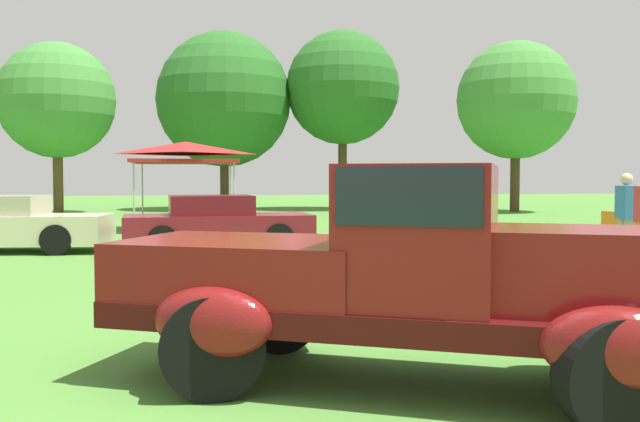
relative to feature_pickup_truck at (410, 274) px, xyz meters
The scene contains 11 objects.
ground_plane 1.00m from the feature_pickup_truck, behind, with size 120.00×120.00×0.00m, color #4C8433.
feature_pickup_truck is the anchor object (origin of this frame).
show_car_cream 12.31m from the feature_pickup_truck, 118.35° to the left, with size 4.50×2.10×1.22m.
show_car_burgundy 10.32m from the feature_pickup_truck, 97.10° to the left, with size 4.14×1.99×1.22m.
spectator_between_cars 8.83m from the feature_pickup_truck, 46.92° to the left, with size 0.28×0.42×1.69m.
spectator_by_row 8.17m from the feature_pickup_truck, 69.61° to the left, with size 0.39×0.46×1.69m.
canopy_tent_left_field 16.86m from the feature_pickup_truck, 97.17° to the left, with size 3.15×3.15×2.71m.
treeline_mid_left 29.46m from the feature_pickup_truck, 106.05° to the left, with size 5.22×5.22×7.71m.
treeline_center 30.81m from the feature_pickup_truck, 90.96° to the left, with size 6.76×6.76×8.92m.
treeline_mid_right 30.47m from the feature_pickup_truck, 79.65° to the left, with size 5.70×5.70×8.98m.
treeline_far_right 29.06m from the feature_pickup_truck, 63.36° to the left, with size 5.50×5.50×7.97m.
Camera 1 is at (-1.06, -5.07, 1.60)m, focal length 39.17 mm.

